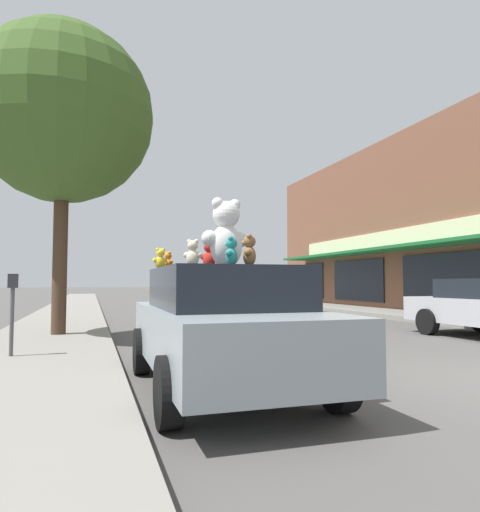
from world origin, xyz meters
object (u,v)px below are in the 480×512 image
Objects in this scene: teddy_bear_teal at (231,251)px; parking_meter at (12,303)px; teddy_bear_yellow at (160,259)px; teddy_bear_cream at (193,253)px; teddy_bear_red at (209,255)px; teddy_bear_brown at (249,251)px; street_tree at (63,115)px; plush_art_car at (223,325)px; teddy_bear_giant at (226,234)px; teddy_bear_orange at (168,261)px.

teddy_bear_teal is 4.14m from parking_meter.
teddy_bear_yellow is 0.97× the size of teddy_bear_cream.
parking_meter is (-2.59, 3.17, -0.66)m from teddy_bear_teal.
teddy_bear_red is 0.99m from teddy_bear_brown.
street_tree is 5.49× the size of parking_meter.
plush_art_car is 3.23× the size of parking_meter.
teddy_bear_giant is 2.41× the size of teddy_bear_red.
teddy_bear_teal is at bearing 169.76° from teddy_bear_cream.
teddy_bear_teal is 0.47m from teddy_bear_cream.
teddy_bear_brown is 4.24m from parking_meter.
teddy_bear_brown is 0.28× the size of parking_meter.
teddy_bear_teal is at bearing 170.20° from teddy_bear_orange.
teddy_bear_yellow is 0.04× the size of street_tree.
teddy_bear_cream is (-0.46, -0.36, 0.84)m from plush_art_car.
teddy_bear_giant is (0.07, 0.10, 1.12)m from plush_art_car.
teddy_bear_cream is 1.20× the size of teddy_bear_orange.
teddy_bear_orange is at bearing -34.66° from parking_meter.
teddy_bear_yellow is at bearing -60.12° from teddy_bear_giant.
teddy_bear_teal is at bearing 65.79° from teddy_bear_giant.
teddy_bear_brown is at bearing -171.69° from teddy_bear_cream.
street_tree is (-2.27, 5.41, 3.20)m from teddy_bear_giant.
teddy_bear_yellow is at bearing 1.51° from teddy_bear_red.
teddy_bear_cream is (0.18, -1.25, 0.01)m from teddy_bear_yellow.
teddy_bear_orange is (-0.43, 0.63, -0.05)m from teddy_bear_red.
teddy_bear_cream is at bearing 29.47° from teddy_bear_giant.
parking_meter is at bearing -99.22° from street_tree.
teddy_bear_yellow is 0.82× the size of teddy_bear_brown.
teddy_bear_yellow is 1.16× the size of teddy_bear_orange.
plush_art_car is 11.49× the size of teddy_bear_brown.
teddy_bear_orange is at bearing -10.75° from teddy_bear_red.
street_tree is (-1.56, 4.62, 3.48)m from teddy_bear_yellow.
teddy_bear_teal reaches higher than parking_meter.
teddy_bear_yellow is 0.76m from teddy_bear_red.
teddy_bear_orange is 5.96m from street_tree.
teddy_bear_cream is at bearing 158.60° from teddy_bear_orange.
teddy_bear_teal is (-0.17, -0.77, -0.27)m from teddy_bear_giant.
teddy_bear_red is 0.29× the size of parking_meter.
teddy_bear_cream is at bearing -140.87° from plush_art_car.
street_tree is (-2.33, 6.11, 3.45)m from teddy_bear_brown.
teddy_bear_yellow is 0.16m from teddy_bear_orange.
teddy_bear_red is 1.44× the size of teddy_bear_orange.
teddy_bear_giant is at bearing -67.22° from street_tree.
teddy_bear_yellow reaches higher than plush_art_car.
teddy_bear_brown reaches higher than parking_meter.
teddy_bear_red is (-0.15, 0.26, -0.25)m from teddy_bear_giant.
teddy_bear_cream reaches higher than parking_meter.
teddy_bear_brown is at bearing 83.06° from teddy_bear_giant.
plush_art_car is 11.26× the size of teddy_bear_red.
street_tree is at bearing -3.38° from teddy_bear_orange.
teddy_bear_brown reaches higher than teddy_bear_teal.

